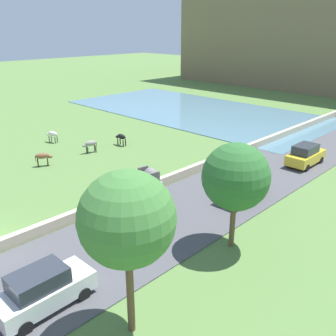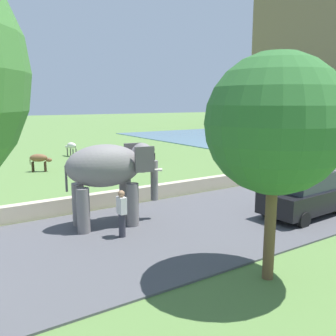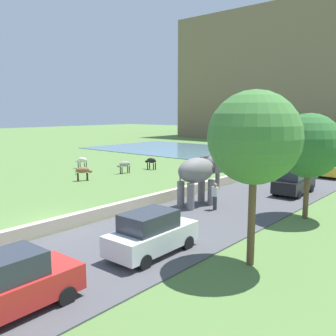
# 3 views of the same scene
# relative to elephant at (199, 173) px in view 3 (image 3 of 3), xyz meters

# --- Properties ---
(ground_plane) EXTENTS (220.00, 220.00, 0.00)m
(ground_plane) POSITION_rel_elephant_xyz_m (-3.46, -7.62, -2.04)
(ground_plane) COLOR #567A3D
(road_surface) EXTENTS (7.00, 120.00, 0.06)m
(road_surface) POSITION_rel_elephant_xyz_m (1.54, 12.38, -2.01)
(road_surface) COLOR #4C4C51
(road_surface) RESTS_ON ground
(barrier_wall) EXTENTS (0.40, 110.00, 0.69)m
(barrier_wall) POSITION_rel_elephant_xyz_m (-2.26, 10.38, -1.69)
(barrier_wall) COLOR beige
(barrier_wall) RESTS_ON ground
(lake) EXTENTS (36.00, 18.00, 0.08)m
(lake) POSITION_rel_elephant_xyz_m (-17.46, 25.84, -2.00)
(lake) COLOR slate
(lake) RESTS_ON ground
(elephant) EXTENTS (1.79, 3.56, 2.99)m
(elephant) POSITION_rel_elephant_xyz_m (0.00, 0.00, 0.00)
(elephant) COLOR slate
(elephant) RESTS_ON ground
(person_beside_elephant) EXTENTS (0.36, 0.22, 1.63)m
(person_beside_elephant) POSITION_rel_elephant_xyz_m (1.33, -0.25, -1.16)
(person_beside_elephant) COLOR #33333D
(person_beside_elephant) RESTS_ON ground
(car_black) EXTENTS (1.92, 4.06, 1.80)m
(car_black) POSITION_rel_elephant_xyz_m (3.12, 6.80, -1.14)
(car_black) COLOR black
(car_black) RESTS_ON ground
(car_red) EXTENTS (1.85, 4.03, 1.80)m
(car_red) POSITION_rel_elephant_xyz_m (3.12, -13.39, -1.14)
(car_red) COLOR red
(car_red) RESTS_ON ground
(car_yellow) EXTENTS (1.80, 4.00, 1.80)m
(car_yellow) POSITION_rel_elephant_xyz_m (3.12, 15.88, -1.14)
(car_yellow) COLOR gold
(car_yellow) RESTS_ON ground
(car_white) EXTENTS (1.86, 4.03, 1.80)m
(car_white) POSITION_rel_elephant_xyz_m (3.12, -7.52, -1.14)
(car_white) COLOR white
(car_white) RESTS_ON ground
(cow_black) EXTENTS (1.40, 0.50, 1.15)m
(cow_black) POSITION_rel_elephant_xyz_m (-12.09, 8.65, -1.20)
(cow_black) COLOR black
(cow_black) RESTS_ON ground
(cow_white) EXTENTS (1.42, 0.74, 1.15)m
(cow_white) POSITION_rel_elephant_xyz_m (-17.72, 4.47, -1.20)
(cow_white) COLOR silver
(cow_white) RESTS_ON ground
(cow_grey) EXTENTS (0.67, 1.42, 1.15)m
(cow_grey) POSITION_rel_elephant_xyz_m (-12.32, 5.27, -1.20)
(cow_grey) COLOR gray
(cow_grey) RESTS_ON ground
(cow_brown) EXTENTS (0.91, 1.39, 1.15)m
(cow_brown) POSITION_rel_elephant_xyz_m (-12.20, 0.54, -1.20)
(cow_brown) COLOR brown
(cow_brown) RESTS_ON ground
(tree_near) EXTENTS (3.39, 3.39, 5.63)m
(tree_near) POSITION_rel_elephant_xyz_m (5.87, 1.63, 1.88)
(tree_near) COLOR brown
(tree_near) RESTS_ON ground
(tree_mid) EXTENTS (3.39, 3.39, 6.47)m
(tree_mid) POSITION_rel_elephant_xyz_m (6.57, -5.78, 2.72)
(tree_mid) COLOR brown
(tree_mid) RESTS_ON ground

